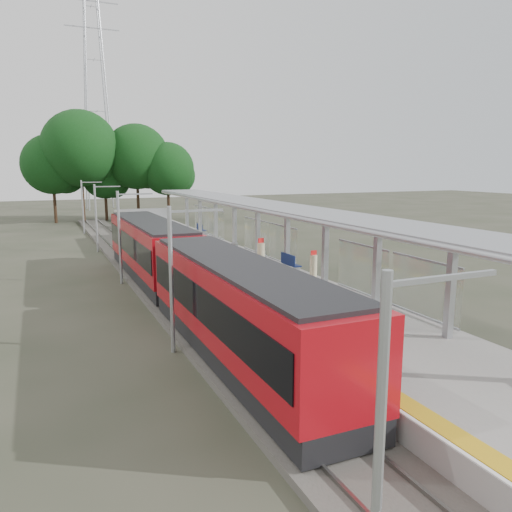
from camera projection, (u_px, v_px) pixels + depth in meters
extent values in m
plane|color=#474438|center=(444.00, 400.00, 14.65)|extent=(200.00, 200.00, 0.00)
cube|color=#59544C|center=(149.00, 275.00, 30.86)|extent=(3.00, 70.00, 0.24)
cube|color=gray|center=(217.00, 264.00, 32.58)|extent=(6.00, 50.00, 1.00)
cube|color=gold|center=(179.00, 259.00, 31.48)|extent=(0.60, 50.00, 0.02)
cube|color=#9EA0A5|center=(142.00, 214.00, 54.86)|extent=(6.00, 0.10, 1.20)
cube|color=black|center=(239.00, 346.00, 17.21)|extent=(2.50, 13.50, 0.70)
cube|color=#AB0C15|center=(239.00, 302.00, 16.93)|extent=(2.65, 13.50, 2.50)
cube|color=black|center=(239.00, 300.00, 16.92)|extent=(2.72, 12.96, 1.20)
cube|color=black|center=(238.00, 264.00, 16.70)|extent=(2.40, 12.82, 0.15)
cube|color=#0C5B7B|center=(275.00, 301.00, 17.49)|extent=(0.04, 1.30, 2.00)
cylinder|color=black|center=(306.00, 416.00, 13.01)|extent=(2.20, 0.70, 0.70)
cube|color=black|center=(152.00, 270.00, 29.92)|extent=(2.50, 13.50, 0.70)
cube|color=#AB0C15|center=(151.00, 244.00, 29.63)|extent=(2.65, 13.50, 2.50)
cube|color=black|center=(151.00, 243.00, 29.62)|extent=(2.72, 12.96, 1.20)
cube|color=black|center=(150.00, 222.00, 29.40)|extent=(2.40, 12.82, 0.15)
cube|color=#0C5B7B|center=(173.00, 245.00, 30.20)|extent=(0.04, 1.30, 2.00)
cylinder|color=black|center=(172.00, 293.00, 25.71)|extent=(2.20, 0.70, 0.70)
cube|color=black|center=(183.00, 270.00, 23.32)|extent=(2.30, 0.80, 2.40)
cube|color=#9EA0A5|center=(451.00, 288.00, 16.75)|extent=(0.25, 0.25, 3.50)
cube|color=#9EA0A5|center=(377.00, 266.00, 20.36)|extent=(0.25, 0.25, 3.50)
cube|color=#9EA0A5|center=(325.00, 251.00, 23.96)|extent=(0.25, 0.25, 3.50)
cube|color=#9EA0A5|center=(287.00, 240.00, 27.57)|extent=(0.25, 0.25, 3.50)
cube|color=#9EA0A5|center=(258.00, 232.00, 31.17)|extent=(0.25, 0.25, 3.50)
cube|color=#9EA0A5|center=(235.00, 225.00, 34.77)|extent=(0.25, 0.25, 3.50)
cube|color=#9EA0A5|center=(216.00, 219.00, 38.38)|extent=(0.25, 0.25, 3.50)
cube|color=#9EA0A5|center=(200.00, 215.00, 41.98)|extent=(0.25, 0.25, 3.50)
cube|color=#9EA0A5|center=(187.00, 211.00, 45.58)|extent=(0.25, 0.25, 3.50)
cube|color=gray|center=(265.00, 205.00, 28.88)|extent=(3.20, 38.00, 0.16)
cylinder|color=#9EA0A5|center=(241.00, 207.00, 28.28)|extent=(0.24, 38.00, 0.24)
cube|color=silver|center=(424.00, 289.00, 18.93)|extent=(0.05, 3.70, 2.20)
cube|color=silver|center=(362.00, 269.00, 22.53)|extent=(0.05, 3.70, 2.20)
cube|color=silver|center=(282.00, 244.00, 29.74)|extent=(0.05, 3.70, 2.20)
cube|color=silver|center=(255.00, 236.00, 33.35)|extent=(0.05, 3.70, 2.20)
cube|color=silver|center=(216.00, 223.00, 40.55)|extent=(0.05, 3.70, 2.20)
cube|color=silver|center=(201.00, 219.00, 44.16)|extent=(0.05, 3.70, 2.20)
cylinder|color=#382316|center=(55.00, 204.00, 60.11)|extent=(0.36, 0.36, 4.69)
sphere|color=#134216|center=(52.00, 164.00, 59.28)|extent=(7.12, 7.12, 7.12)
cylinder|color=#382316|center=(83.00, 199.00, 59.98)|extent=(0.36, 0.36, 5.92)
sphere|color=#134216|center=(80.00, 148.00, 58.93)|extent=(9.00, 9.00, 9.00)
cylinder|color=#382316|center=(106.00, 206.00, 63.14)|extent=(0.36, 0.36, 3.72)
sphere|color=#134216|center=(105.00, 176.00, 62.48)|extent=(5.65, 5.65, 5.65)
cylinder|color=#382316|center=(138.00, 200.00, 62.90)|extent=(0.36, 0.36, 5.31)
sphere|color=#134216|center=(136.00, 157.00, 61.96)|extent=(8.07, 8.07, 8.07)
cylinder|color=#382316|center=(169.00, 204.00, 62.80)|extent=(0.36, 0.36, 4.32)
sphere|color=#134216|center=(168.00, 169.00, 62.03)|extent=(6.57, 6.57, 6.57)
cylinder|color=#9EA0A5|center=(379.00, 454.00, 7.17)|extent=(0.16, 0.16, 5.40)
cube|color=#9EA0A5|center=(444.00, 278.00, 7.12)|extent=(2.00, 0.08, 0.08)
cylinder|color=#9EA0A5|center=(171.00, 281.00, 17.98)|extent=(0.16, 0.16, 5.40)
cube|color=#9EA0A5|center=(196.00, 211.00, 17.93)|extent=(2.00, 0.08, 0.08)
cylinder|color=#9EA0A5|center=(120.00, 238.00, 28.79)|extent=(0.16, 0.16, 5.40)
cube|color=#9EA0A5|center=(135.00, 194.00, 28.75)|extent=(2.00, 0.08, 0.08)
cylinder|color=#9EA0A5|center=(96.00, 218.00, 39.60)|extent=(0.16, 0.16, 5.40)
cube|color=#9EA0A5|center=(107.00, 187.00, 39.56)|extent=(2.00, 0.08, 0.08)
cylinder|color=#9EA0A5|center=(83.00, 207.00, 50.42)|extent=(0.16, 0.16, 5.40)
cube|color=#9EA0A5|center=(92.00, 182.00, 50.37)|extent=(2.00, 0.08, 0.08)
cube|color=#0F1C4E|center=(291.00, 264.00, 27.43)|extent=(0.49, 1.56, 0.06)
cube|color=#0F1C4E|center=(288.00, 259.00, 27.29)|extent=(0.09, 1.56, 0.57)
cube|color=#9EA0A5|center=(297.00, 271.00, 26.91)|extent=(0.42, 0.07, 0.46)
cube|color=#9EA0A5|center=(286.00, 266.00, 28.03)|extent=(0.42, 0.07, 0.46)
cube|color=#0F1C4E|center=(202.00, 230.00, 42.83)|extent=(0.47, 1.38, 0.05)
cube|color=#0F1C4E|center=(200.00, 227.00, 42.71)|extent=(0.12, 1.36, 0.50)
cube|color=#9EA0A5|center=(204.00, 233.00, 42.37)|extent=(0.37, 0.07, 0.40)
cube|color=#9EA0A5|center=(200.00, 231.00, 43.36)|extent=(0.37, 0.07, 0.40)
cylinder|color=beige|center=(313.00, 269.00, 25.15)|extent=(0.37, 0.37, 1.37)
cube|color=red|center=(314.00, 253.00, 25.01)|extent=(0.32, 0.07, 0.23)
cylinder|color=beige|center=(261.00, 257.00, 27.76)|extent=(0.42, 0.42, 1.58)
cube|color=red|center=(261.00, 240.00, 27.59)|extent=(0.37, 0.17, 0.26)
cylinder|color=#9EA0A5|center=(234.00, 251.00, 31.68)|extent=(0.61, 0.61, 0.99)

